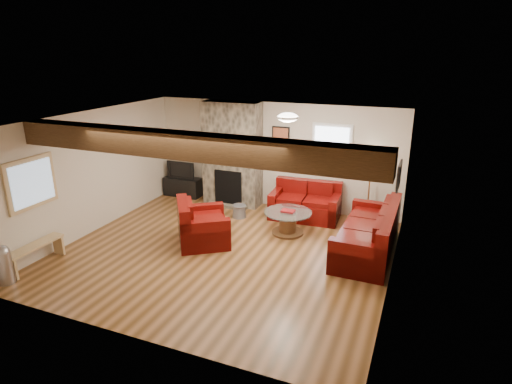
{
  "coord_description": "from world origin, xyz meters",
  "views": [
    {
      "loc": [
        3.32,
        -6.57,
        3.66
      ],
      "look_at": [
        0.48,
        0.4,
        1.13
      ],
      "focal_mm": 30.0,
      "sensor_mm": 36.0,
      "label": 1
    }
  ],
  "objects_px": {
    "loveseat": "(305,201)",
    "coffee_table": "(288,223)",
    "tv_cabinet": "(183,187)",
    "floor_lamp": "(372,159)",
    "television": "(182,169)",
    "armchair_red": "(203,222)",
    "sofa_three": "(367,230)"
  },
  "relations": [
    {
      "from": "armchair_red",
      "to": "tv_cabinet",
      "type": "bearing_deg",
      "value": 4.25
    },
    {
      "from": "tv_cabinet",
      "to": "armchair_red",
      "type": "bearing_deg",
      "value": -50.91
    },
    {
      "from": "loveseat",
      "to": "tv_cabinet",
      "type": "bearing_deg",
      "value": 171.59
    },
    {
      "from": "tv_cabinet",
      "to": "coffee_table",
      "type": "bearing_deg",
      "value": -21.16
    },
    {
      "from": "loveseat",
      "to": "tv_cabinet",
      "type": "height_order",
      "value": "loveseat"
    },
    {
      "from": "tv_cabinet",
      "to": "floor_lamp",
      "type": "relative_size",
      "value": 0.58
    },
    {
      "from": "armchair_red",
      "to": "floor_lamp",
      "type": "xyz_separation_m",
      "value": [
        2.84,
        2.32,
        1.0
      ]
    },
    {
      "from": "sofa_three",
      "to": "coffee_table",
      "type": "distance_m",
      "value": 1.67
    },
    {
      "from": "armchair_red",
      "to": "coffee_table",
      "type": "xyz_separation_m",
      "value": [
        1.42,
        1.03,
        -0.19
      ]
    },
    {
      "from": "loveseat",
      "to": "coffee_table",
      "type": "distance_m",
      "value": 0.99
    },
    {
      "from": "loveseat",
      "to": "coffee_table",
      "type": "height_order",
      "value": "loveseat"
    },
    {
      "from": "loveseat",
      "to": "tv_cabinet",
      "type": "relative_size",
      "value": 1.57
    },
    {
      "from": "loveseat",
      "to": "armchair_red",
      "type": "height_order",
      "value": "armchair_red"
    },
    {
      "from": "television",
      "to": "floor_lamp",
      "type": "distance_m",
      "value": 4.77
    },
    {
      "from": "loveseat",
      "to": "armchair_red",
      "type": "relative_size",
      "value": 1.42
    },
    {
      "from": "coffee_table",
      "to": "tv_cabinet",
      "type": "xyz_separation_m",
      "value": [
        -3.29,
        1.27,
        0.0
      ]
    },
    {
      "from": "armchair_red",
      "to": "television",
      "type": "bearing_deg",
      "value": 4.25
    },
    {
      "from": "armchair_red",
      "to": "tv_cabinet",
      "type": "distance_m",
      "value": 2.97
    },
    {
      "from": "coffee_table",
      "to": "television",
      "type": "bearing_deg",
      "value": 158.84
    },
    {
      "from": "armchair_red",
      "to": "coffee_table",
      "type": "bearing_deg",
      "value": -88.83
    },
    {
      "from": "loveseat",
      "to": "coffee_table",
      "type": "bearing_deg",
      "value": -98.59
    },
    {
      "from": "sofa_three",
      "to": "floor_lamp",
      "type": "xyz_separation_m",
      "value": [
        -0.22,
        1.55,
        0.99
      ]
    },
    {
      "from": "loveseat",
      "to": "floor_lamp",
      "type": "xyz_separation_m",
      "value": [
        1.33,
        0.32,
        1.03
      ]
    },
    {
      "from": "television",
      "to": "floor_lamp",
      "type": "height_order",
      "value": "floor_lamp"
    },
    {
      "from": "coffee_table",
      "to": "floor_lamp",
      "type": "height_order",
      "value": "floor_lamp"
    },
    {
      "from": "television",
      "to": "floor_lamp",
      "type": "xyz_separation_m",
      "value": [
        4.71,
        0.02,
        0.72
      ]
    },
    {
      "from": "sofa_three",
      "to": "loveseat",
      "type": "relative_size",
      "value": 1.5
    },
    {
      "from": "armchair_red",
      "to": "sofa_three",
      "type": "bearing_deg",
      "value": -110.63
    },
    {
      "from": "television",
      "to": "floor_lamp",
      "type": "relative_size",
      "value": 0.46
    },
    {
      "from": "loveseat",
      "to": "floor_lamp",
      "type": "height_order",
      "value": "floor_lamp"
    },
    {
      "from": "sofa_three",
      "to": "armchair_red",
      "type": "relative_size",
      "value": 2.14
    },
    {
      "from": "coffee_table",
      "to": "floor_lamp",
      "type": "relative_size",
      "value": 0.59
    }
  ]
}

